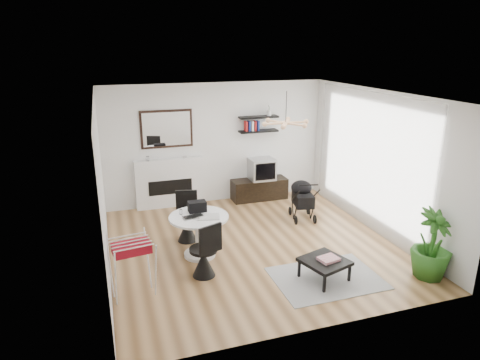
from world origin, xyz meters
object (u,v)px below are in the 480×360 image
object	(u,v)px
drying_rack	(133,267)
coffee_table	(325,262)
fireplace	(170,177)
crt_tv	(262,169)
dining_table	(199,230)
stroller	(302,201)
tv_console	(259,189)
potted_plant	(432,244)

from	to	relation	value
drying_rack	coffee_table	distance (m)	2.87
fireplace	drying_rack	bearing A→B (deg)	-107.49
crt_tv	coffee_table	world-z (taller)	crt_tv
dining_table	coffee_table	bearing A→B (deg)	-39.38
dining_table	stroller	size ratio (longest dim) A/B	1.14
fireplace	coffee_table	bearing A→B (deg)	-65.64
fireplace	coffee_table	size ratio (longest dim) A/B	2.74
coffee_table	crt_tv	bearing A→B (deg)	84.39
tv_console	coffee_table	xyz separation A→B (m)	(-0.31, -3.70, 0.06)
fireplace	dining_table	xyz separation A→B (m)	(0.10, -2.50, -0.20)
tv_console	drying_rack	bearing A→B (deg)	-133.84
potted_plant	crt_tv	bearing A→B (deg)	106.70
tv_console	stroller	xyz separation A→B (m)	(0.44, -1.36, 0.14)
coffee_table	potted_plant	xyz separation A→B (m)	(1.60, -0.43, 0.25)
tv_console	fireplace	bearing A→B (deg)	175.57
crt_tv	dining_table	xyz separation A→B (m)	(-2.02, -2.34, -0.25)
drying_rack	stroller	size ratio (longest dim) A/B	1.01
fireplace	stroller	xyz separation A→B (m)	(2.50, -1.52, -0.31)
coffee_table	fireplace	bearing A→B (deg)	114.36
crt_tv	stroller	xyz separation A→B (m)	(0.39, -1.36, -0.35)
fireplace	crt_tv	size ratio (longest dim) A/B	3.83
drying_rack	coffee_table	world-z (taller)	drying_rack
fireplace	dining_table	distance (m)	2.51
dining_table	drying_rack	bearing A→B (deg)	-141.86
dining_table	tv_console	bearing A→B (deg)	50.07
stroller	potted_plant	bearing A→B (deg)	-61.90
crt_tv	dining_table	world-z (taller)	crt_tv
dining_table	coffee_table	world-z (taller)	dining_table
dining_table	drying_rack	size ratio (longest dim) A/B	1.14
tv_console	crt_tv	world-z (taller)	crt_tv
crt_tv	stroller	bearing A→B (deg)	-73.94
crt_tv	potted_plant	world-z (taller)	potted_plant
fireplace	tv_console	xyz separation A→B (m)	(2.06, -0.16, -0.44)
tv_console	potted_plant	bearing A→B (deg)	-72.62
fireplace	potted_plant	distance (m)	5.44
crt_tv	coffee_table	distance (m)	3.74
coffee_table	stroller	bearing A→B (deg)	72.15
crt_tv	dining_table	size ratio (longest dim) A/B	0.56
stroller	dining_table	bearing A→B (deg)	-146.68
stroller	coffee_table	size ratio (longest dim) A/B	1.12
dining_table	stroller	distance (m)	2.60
coffee_table	potted_plant	distance (m)	1.68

